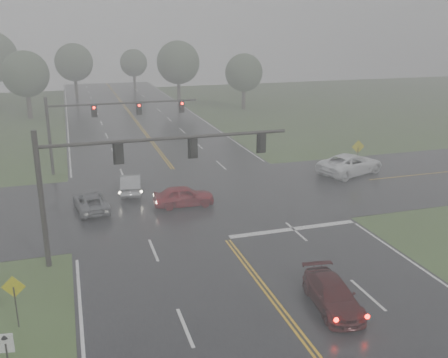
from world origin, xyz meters
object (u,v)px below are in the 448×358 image
object	(u,v)px
sedan_silver	(131,192)
signal_gantry_near	(122,166)
pickup_white	(350,174)
sedan_red	(184,206)
signal_gantry_far	(97,118)
car_grey	(92,211)
sedan_maroon	(332,307)

from	to	relation	value
sedan_silver	signal_gantry_near	distance (m)	12.21
sedan_silver	pickup_white	xyz separation A→B (m)	(18.76, -0.65, 0.00)
sedan_red	pickup_white	distance (m)	15.92
sedan_red	signal_gantry_near	xyz separation A→B (m)	(-4.81, -6.80, 5.24)
pickup_white	signal_gantry_far	world-z (taller)	signal_gantry_far
car_grey	signal_gantry_near	xyz separation A→B (m)	(1.57, -7.79, 5.24)
signal_gantry_near	signal_gantry_far	world-z (taller)	signal_gantry_near
sedan_maroon	signal_gantry_far	bearing A→B (deg)	115.07
car_grey	signal_gantry_far	bearing A→B (deg)	-104.73
sedan_red	car_grey	world-z (taller)	sedan_red
pickup_white	signal_gantry_far	bearing A→B (deg)	50.71
sedan_red	sedan_silver	world-z (taller)	sedan_red
sedan_silver	signal_gantry_near	world-z (taller)	signal_gantry_near
pickup_white	signal_gantry_far	xyz separation A→B (m)	(-20.53, 7.52, 4.72)
pickup_white	signal_gantry_far	size ratio (longest dim) A/B	0.49
pickup_white	signal_gantry_near	bearing A→B (deg)	97.60
pickup_white	signal_gantry_far	distance (m)	22.37
sedan_silver	signal_gantry_far	size ratio (longest dim) A/B	0.33
sedan_maroon	car_grey	xyz separation A→B (m)	(-9.87, 16.05, 0.00)
sedan_maroon	sedan_silver	distance (m)	20.31
sedan_maroon	signal_gantry_near	distance (m)	12.82
car_grey	pickup_white	xyz separation A→B (m)	(21.92, 2.47, 0.00)
sedan_red	car_grey	distance (m)	6.45
sedan_maroon	sedan_red	world-z (taller)	sedan_red
sedan_red	signal_gantry_far	size ratio (longest dim) A/B	0.33
sedan_silver	signal_gantry_near	bearing A→B (deg)	89.82
sedan_silver	pickup_white	size ratio (longest dim) A/B	0.69
sedan_maroon	sedan_red	distance (m)	15.46
pickup_white	sedan_silver	bearing A→B (deg)	68.85
sedan_silver	signal_gantry_near	xyz separation A→B (m)	(-1.59, -10.91, 5.24)
sedan_red	signal_gantry_far	xyz separation A→B (m)	(-4.98, 10.98, 4.72)
sedan_red	sedan_silver	distance (m)	5.22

